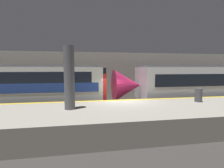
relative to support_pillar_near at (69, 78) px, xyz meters
The scene contains 6 objects.
ground_plane 4.73m from the support_pillar_near, 32.59° to the left, with size 120.00×120.00×0.00m, color #33302D.
platform 3.92m from the support_pillar_near, ahead, with size 40.00×4.70×1.13m.
station_rear_barrier 9.02m from the support_pillar_near, 68.81° to the left, with size 50.00×0.15×4.77m.
support_pillar_near is the anchor object (origin of this frame).
train_modern 12.91m from the support_pillar_near, 20.17° to the left, with size 17.24×2.96×3.44m.
trash_bin 7.86m from the support_pillar_near, ahead, with size 0.44×0.44×0.85m.
Camera 1 is at (-2.69, -11.11, 3.23)m, focal length 28.00 mm.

